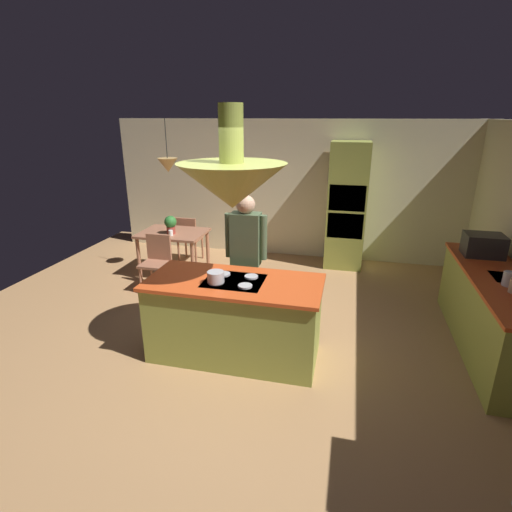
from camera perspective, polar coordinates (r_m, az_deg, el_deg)
The scene contains 16 objects.
ground at distance 4.90m, azimuth -2.29°, elevation -12.55°, with size 8.16×8.16×0.00m, color #AD7F51.
wall_back at distance 7.64m, azimuth 4.72°, elevation 9.48°, with size 6.80×0.10×2.55m, color beige.
kitchen_island at distance 4.50m, azimuth -3.07°, elevation -8.88°, with size 1.91×0.89×0.94m.
counter_run_right at distance 5.33m, azimuth 30.84°, elevation -7.04°, with size 0.73×2.48×0.92m.
oven_tower at distance 7.19m, azimuth 12.91°, elevation 6.98°, with size 0.66×0.62×2.20m.
dining_table at distance 6.83m, azimuth -11.81°, elevation 2.54°, with size 1.08×0.81×0.76m.
person_at_island at distance 4.93m, azimuth -1.44°, elevation 0.43°, with size 0.53×0.23×1.71m.
range_hood at distance 4.01m, azimuth -3.46°, elevation 10.41°, with size 1.10×1.10×1.00m.
pendant_light_over_table at distance 6.59m, azimuth -12.55°, elevation 12.64°, with size 0.32×0.32×0.82m.
chair_facing_island at distance 6.35m, azimuth -14.08°, elevation -0.38°, with size 0.40×0.40×0.87m.
chair_by_back_wall at distance 7.42m, azimuth -9.71°, elevation 2.82°, with size 0.40×0.40×0.87m.
potted_plant_on_table at distance 6.67m, azimuth -12.18°, elevation 4.55°, with size 0.20×0.20×0.30m.
cup_on_table at distance 6.59m, azimuth -12.15°, elevation 3.26°, with size 0.07×0.07×0.09m, color white.
canister_tea at distance 4.92m, azimuth 32.63°, elevation -2.80°, with size 0.13×0.13×0.15m, color silver.
microwave_on_counter at distance 5.79m, azimuth 29.88°, elevation 1.38°, with size 0.46×0.36×0.28m, color #232326.
cooking_pot_on_cooktop at distance 4.21m, azimuth -5.80°, elevation -3.01°, with size 0.18×0.18×0.12m, color #B2B2B7.
Camera 1 is at (1.16, -3.99, 2.60)m, focal length 27.84 mm.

